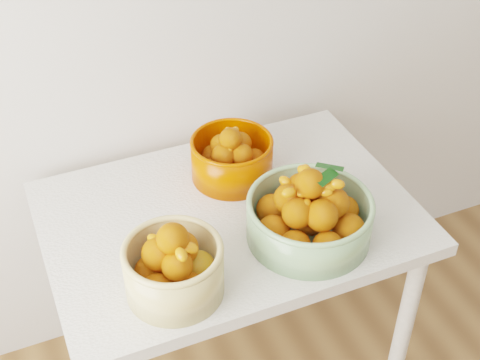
# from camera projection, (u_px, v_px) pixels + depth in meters

# --- Properties ---
(table) EXTENTS (1.00, 0.70, 0.75)m
(table) POSITION_uv_depth(u_px,v_px,m) (229.00, 238.00, 1.89)
(table) COLOR silver
(table) RESTS_ON ground
(bowl_cream) EXTENTS (0.29, 0.29, 0.20)m
(bowl_cream) POSITION_uv_depth(u_px,v_px,m) (174.00, 267.00, 1.56)
(bowl_cream) COLOR tan
(bowl_cream) RESTS_ON table
(bowl_green) EXTENTS (0.36, 0.36, 0.21)m
(bowl_green) POSITION_uv_depth(u_px,v_px,m) (309.00, 215.00, 1.71)
(bowl_green) COLOR #84AD79
(bowl_green) RESTS_ON table
(bowl_orange) EXTENTS (0.31, 0.31, 0.17)m
(bowl_orange) POSITION_uv_depth(u_px,v_px,m) (232.00, 157.00, 1.91)
(bowl_orange) COLOR #C33600
(bowl_orange) RESTS_ON table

